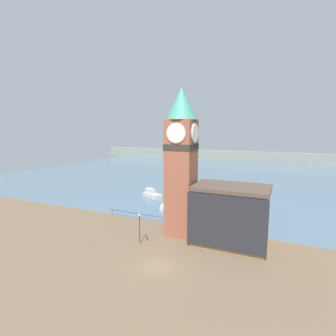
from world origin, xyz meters
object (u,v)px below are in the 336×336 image
object	(u,v)px
boat_far	(152,194)
pier_building	(230,215)
boat_near	(175,207)
clock_tower	(181,159)
mooring_bollard_near	(147,238)
lamp_post	(140,223)

from	to	relation	value
boat_far	pier_building	bearing A→B (deg)	-13.04
boat_near	boat_far	bearing A→B (deg)	125.23
clock_tower	mooring_bollard_near	size ratio (longest dim) A/B	28.83
clock_tower	pier_building	xyz separation A→B (m)	(7.65, -0.36, -7.61)
clock_tower	boat_near	world-z (taller)	clock_tower
pier_building	boat_near	distance (m)	18.09
lamp_post	mooring_bollard_near	bearing A→B (deg)	72.57
pier_building	boat_near	bearing A→B (deg)	139.19
pier_building	lamp_post	xyz separation A→B (m)	(-11.71, -5.27, -1.20)
clock_tower	boat_far	size ratio (longest dim) A/B	3.85
lamp_post	clock_tower	bearing A→B (deg)	54.16
boat_near	mooring_bollard_near	distance (m)	15.66
clock_tower	mooring_bollard_near	world-z (taller)	clock_tower
clock_tower	mooring_bollard_near	distance (m)	12.74
boat_near	boat_far	xyz separation A→B (m)	(-9.02, 7.17, 0.16)
boat_near	lamp_post	distance (m)	17.11
boat_far	lamp_post	world-z (taller)	lamp_post
pier_building	clock_tower	bearing A→B (deg)	177.33
clock_tower	pier_building	bearing A→B (deg)	-2.67
pier_building	boat_far	distance (m)	29.44
boat_far	mooring_bollard_near	xyz separation A→B (m)	(11.12, -22.69, -0.29)
boat_far	lamp_post	xyz separation A→B (m)	(10.71, -24.02, 2.33)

